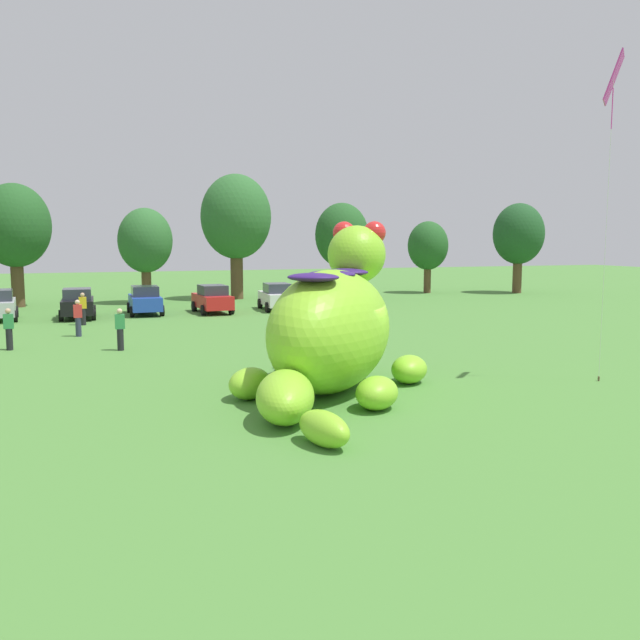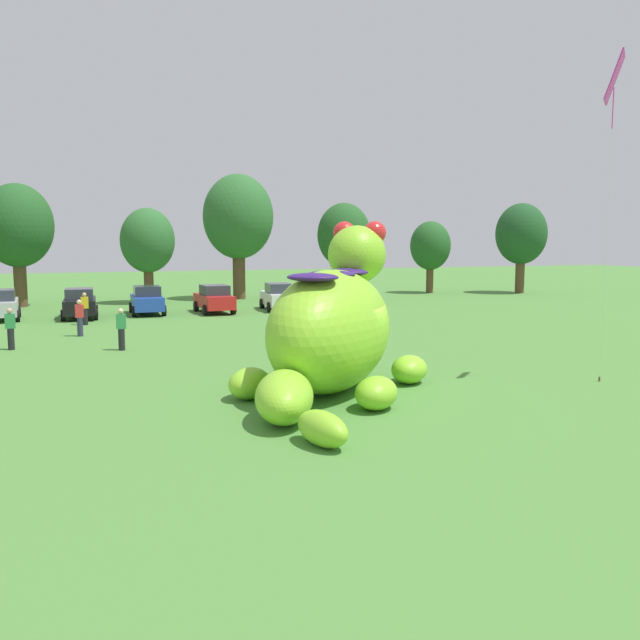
{
  "view_description": "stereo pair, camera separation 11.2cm",
  "coord_description": "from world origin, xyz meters",
  "px_view_note": "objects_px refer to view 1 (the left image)",
  "views": [
    {
      "loc": [
        -7.36,
        -18.33,
        4.45
      ],
      "look_at": [
        -0.55,
        1.07,
        2.0
      ],
      "focal_mm": 37.71,
      "sensor_mm": 36.0,
      "label": 1
    },
    {
      "loc": [
        -7.26,
        -18.36,
        4.45
      ],
      "look_at": [
        -0.55,
        1.07,
        2.0
      ],
      "focal_mm": 37.71,
      "sensor_mm": 36.0,
      "label": 2
    }
  ],
  "objects_px": {
    "car_blue": "(145,300)",
    "tethered_flying_kite": "(613,84)",
    "giant_inflatable_creature": "(332,329)",
    "spectator_wandering": "(83,309)",
    "car_orange": "(336,295)",
    "car_black": "(78,303)",
    "spectator_mid_field": "(120,330)",
    "car_red": "(212,299)",
    "spectator_by_cars": "(9,329)",
    "spectator_near_inflatable": "(78,318)",
    "car_white": "(277,297)"
  },
  "relations": [
    {
      "from": "car_blue",
      "to": "tethered_flying_kite",
      "type": "bearing_deg",
      "value": -64.14
    },
    {
      "from": "giant_inflatable_creature",
      "to": "spectator_wandering",
      "type": "relative_size",
      "value": 5.55
    },
    {
      "from": "car_orange",
      "to": "car_black",
      "type": "bearing_deg",
      "value": -178.21
    },
    {
      "from": "spectator_mid_field",
      "to": "car_red",
      "type": "bearing_deg",
      "value": 64.66
    },
    {
      "from": "spectator_by_cars",
      "to": "spectator_wandering",
      "type": "bearing_deg",
      "value": 69.42
    },
    {
      "from": "car_red",
      "to": "spectator_near_inflatable",
      "type": "distance_m",
      "value": 11.14
    },
    {
      "from": "giant_inflatable_creature",
      "to": "car_white",
      "type": "bearing_deg",
      "value": 78.29
    },
    {
      "from": "car_red",
      "to": "spectator_by_cars",
      "type": "height_order",
      "value": "car_red"
    },
    {
      "from": "spectator_near_inflatable",
      "to": "spectator_wandering",
      "type": "xyz_separation_m",
      "value": [
        0.22,
        4.34,
        0.0
      ]
    },
    {
      "from": "giant_inflatable_creature",
      "to": "car_orange",
      "type": "relative_size",
      "value": 2.25
    },
    {
      "from": "car_orange",
      "to": "spectator_near_inflatable",
      "type": "height_order",
      "value": "car_orange"
    },
    {
      "from": "car_white",
      "to": "spectator_by_cars",
      "type": "bearing_deg",
      "value": -141.47
    },
    {
      "from": "giant_inflatable_creature",
      "to": "car_white",
      "type": "height_order",
      "value": "giant_inflatable_creature"
    },
    {
      "from": "car_orange",
      "to": "car_blue",
      "type": "bearing_deg",
      "value": 178.27
    },
    {
      "from": "car_black",
      "to": "car_red",
      "type": "height_order",
      "value": "same"
    },
    {
      "from": "spectator_near_inflatable",
      "to": "tethered_flying_kite",
      "type": "distance_m",
      "value": 23.87
    },
    {
      "from": "spectator_near_inflatable",
      "to": "spectator_by_cars",
      "type": "bearing_deg",
      "value": -129.2
    },
    {
      "from": "car_orange",
      "to": "spectator_near_inflatable",
      "type": "xyz_separation_m",
      "value": [
        -15.9,
        -8.18,
        -0.01
      ]
    },
    {
      "from": "car_red",
      "to": "car_black",
      "type": "bearing_deg",
      "value": -177.33
    },
    {
      "from": "car_blue",
      "to": "car_orange",
      "type": "bearing_deg",
      "value": -1.73
    },
    {
      "from": "car_black",
      "to": "car_white",
      "type": "relative_size",
      "value": 0.98
    },
    {
      "from": "car_black",
      "to": "spectator_near_inflatable",
      "type": "xyz_separation_m",
      "value": [
        0.07,
        -7.68,
        -0.01
      ]
    },
    {
      "from": "car_blue",
      "to": "spectator_by_cars",
      "type": "distance_m",
      "value": 13.37
    },
    {
      "from": "car_blue",
      "to": "car_white",
      "type": "bearing_deg",
      "value": -1.37
    },
    {
      "from": "car_white",
      "to": "car_orange",
      "type": "bearing_deg",
      "value": -2.47
    },
    {
      "from": "car_black",
      "to": "spectator_near_inflatable",
      "type": "height_order",
      "value": "car_black"
    },
    {
      "from": "car_white",
      "to": "spectator_near_inflatable",
      "type": "bearing_deg",
      "value": -144.94
    },
    {
      "from": "car_black",
      "to": "car_red",
      "type": "xyz_separation_m",
      "value": [
        7.78,
        0.36,
        0.0
      ]
    },
    {
      "from": "car_black",
      "to": "spectator_near_inflatable",
      "type": "relative_size",
      "value": 2.41
    },
    {
      "from": "spectator_mid_field",
      "to": "spectator_by_cars",
      "type": "height_order",
      "value": "same"
    },
    {
      "from": "car_red",
      "to": "spectator_near_inflatable",
      "type": "height_order",
      "value": "car_red"
    },
    {
      "from": "spectator_mid_field",
      "to": "car_black",
      "type": "bearing_deg",
      "value": 97.77
    },
    {
      "from": "spectator_wandering",
      "to": "spectator_by_cars",
      "type": "bearing_deg",
      "value": -110.58
    },
    {
      "from": "car_red",
      "to": "spectator_near_inflatable",
      "type": "xyz_separation_m",
      "value": [
        -7.71,
        -8.04,
        -0.01
      ]
    },
    {
      "from": "spectator_near_inflatable",
      "to": "spectator_by_cars",
      "type": "distance_m",
      "value": 4.15
    },
    {
      "from": "car_orange",
      "to": "spectator_by_cars",
      "type": "distance_m",
      "value": 21.75
    },
    {
      "from": "spectator_wandering",
      "to": "car_orange",
      "type": "bearing_deg",
      "value": 13.74
    },
    {
      "from": "giant_inflatable_creature",
      "to": "spectator_near_inflatable",
      "type": "relative_size",
      "value": 5.55
    },
    {
      "from": "car_white",
      "to": "car_orange",
      "type": "height_order",
      "value": "same"
    },
    {
      "from": "car_white",
      "to": "spectator_wandering",
      "type": "height_order",
      "value": "car_white"
    },
    {
      "from": "spectator_mid_field",
      "to": "tethered_flying_kite",
      "type": "height_order",
      "value": "tethered_flying_kite"
    },
    {
      "from": "giant_inflatable_creature",
      "to": "car_red",
      "type": "height_order",
      "value": "giant_inflatable_creature"
    },
    {
      "from": "car_orange",
      "to": "spectator_near_inflatable",
      "type": "bearing_deg",
      "value": -152.79
    },
    {
      "from": "car_red",
      "to": "spectator_by_cars",
      "type": "relative_size",
      "value": 2.46
    },
    {
      "from": "giant_inflatable_creature",
      "to": "spectator_mid_field",
      "type": "distance_m",
      "value": 11.18
    },
    {
      "from": "spectator_near_inflatable",
      "to": "spectator_by_cars",
      "type": "xyz_separation_m",
      "value": [
        -2.62,
        -3.21,
        0.0
      ]
    },
    {
      "from": "car_black",
      "to": "spectator_by_cars",
      "type": "xyz_separation_m",
      "value": [
        -2.55,
        -10.89,
        -0.01
      ]
    },
    {
      "from": "car_black",
      "to": "car_red",
      "type": "bearing_deg",
      "value": 2.67
    },
    {
      "from": "car_orange",
      "to": "spectator_wandering",
      "type": "height_order",
      "value": "car_orange"
    },
    {
      "from": "car_red",
      "to": "tethered_flying_kite",
      "type": "bearing_deg",
      "value": -71.75
    }
  ]
}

